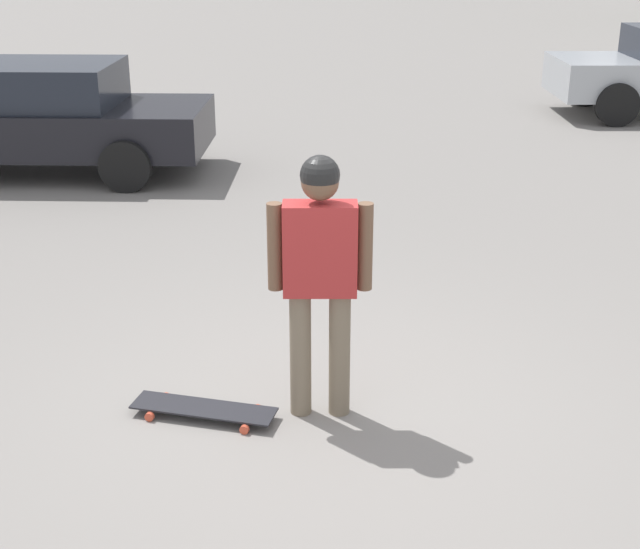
# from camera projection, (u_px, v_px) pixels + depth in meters

# --- Properties ---
(ground_plane) EXTENTS (220.00, 220.00, 0.00)m
(ground_plane) POSITION_uv_depth(u_px,v_px,m) (320.00, 412.00, 5.97)
(ground_plane) COLOR gray
(person) EXTENTS (0.66, 0.25, 1.76)m
(person) POSITION_uv_depth(u_px,v_px,m) (320.00, 263.00, 5.59)
(person) COLOR #7A6B56
(person) RESTS_ON ground_plane
(skateboard) EXTENTS (0.99, 0.53, 0.07)m
(skateboard) POSITION_uv_depth(u_px,v_px,m) (204.00, 409.00, 5.89)
(skateboard) COLOR #232328
(skateboard) RESTS_ON ground_plane
(car_parked_near) EXTENTS (4.68, 2.32, 1.43)m
(car_parked_near) POSITION_uv_depth(u_px,v_px,m) (34.00, 117.00, 11.54)
(car_parked_near) COLOR black
(car_parked_near) RESTS_ON ground_plane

